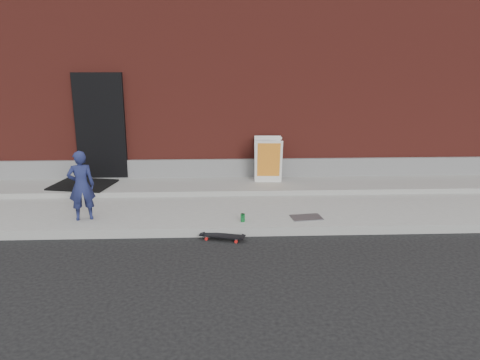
{
  "coord_description": "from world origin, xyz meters",
  "views": [
    {
      "loc": [
        -0.03,
        -7.12,
        2.85
      ],
      "look_at": [
        0.3,
        0.8,
        0.75
      ],
      "focal_mm": 35.0,
      "sensor_mm": 36.0,
      "label": 1
    }
  ],
  "objects_px": {
    "soda_can": "(243,218)",
    "child": "(81,186)",
    "pizza_sign": "(268,159)",
    "skateboard": "(222,236)"
  },
  "relations": [
    {
      "from": "skateboard",
      "to": "child",
      "type": "bearing_deg",
      "value": 164.43
    },
    {
      "from": "child",
      "to": "pizza_sign",
      "type": "height_order",
      "value": "child"
    },
    {
      "from": "child",
      "to": "soda_can",
      "type": "bearing_deg",
      "value": 158.4
    },
    {
      "from": "child",
      "to": "skateboard",
      "type": "bearing_deg",
      "value": 147.64
    },
    {
      "from": "child",
      "to": "soda_can",
      "type": "xyz_separation_m",
      "value": [
        2.71,
        -0.23,
        -0.53
      ]
    },
    {
      "from": "soda_can",
      "to": "child",
      "type": "bearing_deg",
      "value": 175.19
    },
    {
      "from": "soda_can",
      "to": "pizza_sign",
      "type": "bearing_deg",
      "value": 74.02
    },
    {
      "from": "skateboard",
      "to": "soda_can",
      "type": "bearing_deg",
      "value": 51.11
    },
    {
      "from": "child",
      "to": "soda_can",
      "type": "height_order",
      "value": "child"
    },
    {
      "from": "child",
      "to": "pizza_sign",
      "type": "relative_size",
      "value": 1.25
    }
  ]
}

